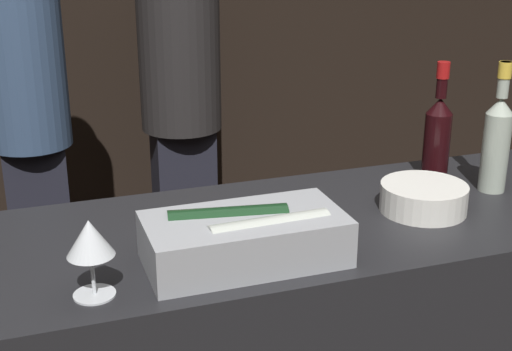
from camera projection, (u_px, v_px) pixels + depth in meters
ice_bin_with_bottles at (245, 237)px, 1.51m from camera, size 0.42×0.22×0.11m
bowl_white at (424, 197)px, 1.77m from camera, size 0.22×0.22×0.07m
wine_glass at (90, 241)px, 1.35m from camera, size 0.09×0.09×0.16m
red_wine_bottle_tall at (438, 132)px, 1.96m from camera, size 0.07×0.07×0.33m
rose_wine_bottle at (497, 139)px, 1.87m from camera, size 0.07×0.07×0.35m
person_in_hoodie at (181, 97)px, 3.57m from camera, size 0.40×0.40×1.65m
person_blond_tee at (27, 102)px, 2.91m from camera, size 0.34×0.34×1.85m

